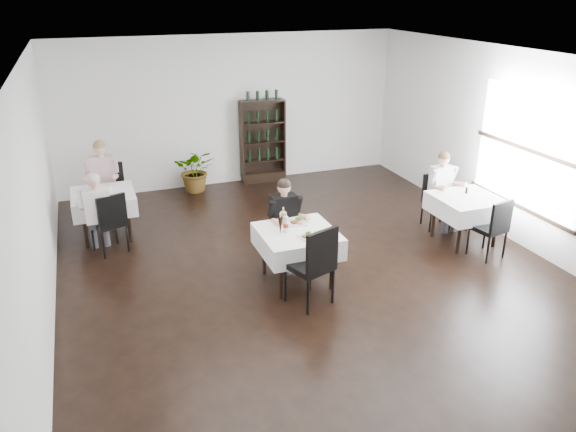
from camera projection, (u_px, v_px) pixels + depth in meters
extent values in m
plane|color=black|center=(317.00, 277.00, 8.02)|extent=(9.00, 9.00, 0.00)
plane|color=white|center=(321.00, 62.00, 6.87)|extent=(9.00, 9.00, 0.00)
plane|color=white|center=(231.00, 111.00, 11.35)|extent=(7.00, 0.00, 7.00)
plane|color=white|center=(34.00, 212.00, 6.33)|extent=(0.00, 9.00, 9.00)
plane|color=white|center=(529.00, 152.00, 8.57)|extent=(0.00, 9.00, 9.00)
cube|color=white|center=(529.00, 149.00, 8.54)|extent=(0.03, 2.20, 1.80)
cube|color=black|center=(518.00, 206.00, 8.89)|extent=(0.05, 2.30, 0.06)
cube|color=black|center=(263.00, 176.00, 11.92)|extent=(0.90, 0.28, 0.20)
cylinder|color=black|center=(281.00, 274.00, 7.36)|extent=(0.06, 0.06, 0.71)
cylinder|color=black|center=(264.00, 251.00, 7.99)|extent=(0.06, 0.06, 0.71)
cylinder|color=black|center=(332.00, 266.00, 7.59)|extent=(0.06, 0.06, 0.71)
cylinder|color=black|center=(311.00, 244.00, 8.22)|extent=(0.06, 0.06, 0.71)
cube|color=black|center=(297.00, 234.00, 7.65)|extent=(0.85, 0.85, 0.04)
cube|color=white|center=(297.00, 241.00, 7.69)|extent=(1.03, 1.03, 0.30)
cylinder|color=black|center=(85.00, 227.00, 8.79)|extent=(0.06, 0.06, 0.71)
cylinder|color=black|center=(83.00, 212.00, 9.37)|extent=(0.06, 0.06, 0.71)
cylinder|color=black|center=(129.00, 221.00, 9.00)|extent=(0.06, 0.06, 0.71)
cylinder|color=black|center=(125.00, 207.00, 9.59)|extent=(0.06, 0.06, 0.71)
cube|color=black|center=(103.00, 195.00, 9.05)|extent=(0.80, 0.80, 0.04)
cube|color=white|center=(104.00, 201.00, 9.09)|extent=(0.98, 0.98, 0.30)
cylinder|color=black|center=(459.00, 232.00, 8.61)|extent=(0.06, 0.06, 0.71)
cylinder|color=black|center=(434.00, 216.00, 9.20)|extent=(0.06, 0.06, 0.71)
cylinder|color=black|center=(496.00, 226.00, 8.83)|extent=(0.06, 0.06, 0.71)
cylinder|color=black|center=(469.00, 211.00, 9.42)|extent=(0.06, 0.06, 0.71)
cube|color=black|center=(467.00, 199.00, 8.87)|extent=(0.80, 0.80, 0.04)
cube|color=white|center=(466.00, 206.00, 8.91)|extent=(0.98, 0.98, 0.30)
imported|color=#29531C|center=(196.00, 170.00, 11.20)|extent=(0.97, 0.90, 0.89)
cylinder|color=black|center=(287.00, 258.00, 8.12)|extent=(0.03, 0.03, 0.43)
cylinder|color=black|center=(274.00, 248.00, 8.41)|extent=(0.03, 0.03, 0.43)
cylinder|color=black|center=(308.00, 252.00, 8.30)|extent=(0.03, 0.03, 0.43)
cylinder|color=black|center=(294.00, 243.00, 8.59)|extent=(0.03, 0.03, 0.43)
cube|color=black|center=(291.00, 235.00, 8.26)|extent=(0.51, 0.51, 0.07)
cube|color=black|center=(284.00, 215.00, 8.32)|extent=(0.43, 0.13, 0.47)
cylinder|color=black|center=(310.00, 274.00, 7.59)|extent=(0.04, 0.04, 0.50)
cylinder|color=black|center=(333.00, 286.00, 7.29)|extent=(0.04, 0.04, 0.50)
cylinder|color=black|center=(285.00, 284.00, 7.33)|extent=(0.04, 0.04, 0.50)
cylinder|color=black|center=(308.00, 297.00, 7.02)|extent=(0.04, 0.04, 0.50)
cube|color=black|center=(309.00, 266.00, 7.20)|extent=(0.65, 0.65, 0.08)
cube|color=black|center=(322.00, 251.00, 6.92)|extent=(0.49, 0.22, 0.55)
cylinder|color=black|center=(100.00, 217.00, 9.47)|extent=(0.04, 0.04, 0.48)
cylinder|color=black|center=(101.00, 208.00, 9.84)|extent=(0.04, 0.04, 0.48)
cylinder|color=black|center=(126.00, 214.00, 9.58)|extent=(0.04, 0.04, 0.48)
cylinder|color=black|center=(125.00, 206.00, 9.95)|extent=(0.04, 0.04, 0.48)
cube|color=black|center=(111.00, 197.00, 9.61)|extent=(0.51, 0.51, 0.07)
cube|color=black|center=(109.00, 177.00, 9.69)|extent=(0.48, 0.09, 0.52)
cylinder|color=black|center=(116.00, 231.00, 8.98)|extent=(0.04, 0.04, 0.45)
cylinder|color=black|center=(128.00, 238.00, 8.71)|extent=(0.04, 0.04, 0.45)
cylinder|color=black|center=(93.00, 237.00, 8.75)|extent=(0.04, 0.04, 0.45)
cylinder|color=black|center=(104.00, 245.00, 8.48)|extent=(0.04, 0.04, 0.45)
cube|color=black|center=(108.00, 223.00, 8.63)|extent=(0.58, 0.58, 0.07)
cube|color=black|center=(112.00, 211.00, 8.39)|extent=(0.44, 0.21, 0.49)
cylinder|color=black|center=(430.00, 221.00, 9.41)|extent=(0.03, 0.03, 0.41)
cylinder|color=black|center=(422.00, 213.00, 9.74)|extent=(0.03, 0.03, 0.41)
cylinder|color=black|center=(450.00, 219.00, 9.48)|extent=(0.03, 0.03, 0.41)
cylinder|color=black|center=(441.00, 211.00, 9.80)|extent=(0.03, 0.03, 0.41)
cube|color=black|center=(437.00, 203.00, 9.52)|extent=(0.47, 0.47, 0.06)
cube|color=black|center=(434.00, 186.00, 9.60)|extent=(0.41, 0.11, 0.45)
cylinder|color=black|center=(484.00, 236.00, 8.82)|extent=(0.03, 0.03, 0.43)
cylinder|color=black|center=(504.00, 244.00, 8.53)|extent=(0.03, 0.03, 0.43)
cylinder|color=black|center=(468.00, 241.00, 8.64)|extent=(0.03, 0.03, 0.43)
cylinder|color=black|center=(488.00, 250.00, 8.34)|extent=(0.03, 0.03, 0.43)
cube|color=black|center=(488.00, 228.00, 8.49)|extent=(0.51, 0.51, 0.07)
cube|color=black|center=(502.00, 217.00, 8.23)|extent=(0.43, 0.14, 0.47)
cube|color=#44444C|center=(283.00, 237.00, 8.06)|extent=(0.16, 0.40, 0.13)
cylinder|color=#44444C|center=(287.00, 260.00, 8.03)|extent=(0.10, 0.10, 0.45)
cube|color=#44444C|center=(294.00, 235.00, 8.13)|extent=(0.16, 0.40, 0.13)
cylinder|color=#44444C|center=(299.00, 257.00, 8.10)|extent=(0.10, 0.10, 0.45)
cube|color=black|center=(284.00, 212.00, 8.12)|extent=(0.38, 0.23, 0.51)
cylinder|color=#DD9D8A|center=(277.00, 222.00, 7.84)|extent=(0.09, 0.29, 0.14)
cylinder|color=#DD9D8A|center=(304.00, 217.00, 8.00)|extent=(0.09, 0.29, 0.14)
sphere|color=#DD9D8A|center=(284.00, 187.00, 7.96)|extent=(0.19, 0.19, 0.19)
sphere|color=black|center=(284.00, 185.00, 7.95)|extent=(0.19, 0.19, 0.19)
cube|color=#44444C|center=(98.00, 194.00, 9.59)|extent=(0.20, 0.44, 0.14)
cylinder|color=#44444C|center=(99.00, 215.00, 9.55)|extent=(0.11, 0.11, 0.49)
cube|color=#44444C|center=(110.00, 193.00, 9.63)|extent=(0.20, 0.44, 0.14)
cylinder|color=#44444C|center=(112.00, 214.00, 9.59)|extent=(0.11, 0.11, 0.49)
cube|color=beige|center=(103.00, 171.00, 9.66)|extent=(0.43, 0.28, 0.55)
cylinder|color=#DD9D8A|center=(87.00, 178.00, 9.38)|extent=(0.12, 0.32, 0.16)
cylinder|color=#DD9D8A|center=(116.00, 176.00, 9.46)|extent=(0.12, 0.32, 0.16)
sphere|color=#DD9D8A|center=(99.00, 148.00, 9.48)|extent=(0.21, 0.21, 0.21)
sphere|color=olive|center=(99.00, 146.00, 9.47)|extent=(0.21, 0.21, 0.21)
cube|color=#44444C|center=(105.00, 220.00, 8.65)|extent=(0.15, 0.39, 0.13)
cylinder|color=#44444C|center=(106.00, 233.00, 8.91)|extent=(0.10, 0.10, 0.45)
cube|color=#44444C|center=(92.00, 221.00, 8.59)|extent=(0.15, 0.39, 0.13)
cylinder|color=#44444C|center=(94.00, 235.00, 8.84)|extent=(0.10, 0.10, 0.45)
cube|color=white|center=(97.00, 206.00, 8.35)|extent=(0.38, 0.22, 0.51)
cylinder|color=#DD9D8A|center=(110.00, 200.00, 8.65)|extent=(0.09, 0.29, 0.14)
cylinder|color=#DD9D8A|center=(81.00, 203.00, 8.50)|extent=(0.09, 0.29, 0.14)
sphere|color=#DD9D8A|center=(94.00, 181.00, 8.22)|extent=(0.19, 0.19, 0.19)
sphere|color=beige|center=(93.00, 179.00, 8.21)|extent=(0.19, 0.19, 0.19)
cube|color=#44444C|center=(441.00, 201.00, 9.39)|extent=(0.17, 0.40, 0.13)
cylinder|color=#44444C|center=(446.00, 221.00, 9.36)|extent=(0.10, 0.10, 0.45)
cube|color=#44444C|center=(450.00, 200.00, 9.46)|extent=(0.17, 0.40, 0.13)
cylinder|color=#44444C|center=(455.00, 219.00, 9.44)|extent=(0.10, 0.10, 0.45)
cube|color=white|center=(441.00, 180.00, 9.45)|extent=(0.39, 0.24, 0.50)
cylinder|color=#DD9D8A|center=(441.00, 188.00, 9.17)|extent=(0.10, 0.29, 0.14)
cylinder|color=#DD9D8A|center=(460.00, 184.00, 9.34)|extent=(0.10, 0.29, 0.14)
sphere|color=#DD9D8A|center=(444.00, 159.00, 9.29)|extent=(0.19, 0.19, 0.19)
sphere|color=brown|center=(444.00, 157.00, 9.28)|extent=(0.19, 0.19, 0.19)
cube|color=white|center=(297.00, 223.00, 7.87)|extent=(0.29, 0.29, 0.02)
cube|color=#4F2F16|center=(295.00, 222.00, 7.84)|extent=(0.11, 0.09, 0.02)
sphere|color=#427D21|center=(300.00, 218.00, 7.92)|extent=(0.06, 0.06, 0.06)
cube|color=#9A6A46|center=(300.00, 223.00, 7.82)|extent=(0.12, 0.11, 0.02)
cube|color=white|center=(307.00, 237.00, 7.44)|extent=(0.27, 0.27, 0.02)
cube|color=#4F2F16|center=(306.00, 236.00, 7.41)|extent=(0.11, 0.10, 0.02)
sphere|color=#427D21|center=(310.00, 233.00, 7.48)|extent=(0.05, 0.05, 0.05)
cube|color=#9A6A46|center=(310.00, 237.00, 7.40)|extent=(0.08, 0.06, 0.02)
cone|color=black|center=(280.00, 225.00, 7.50)|extent=(0.07, 0.07, 0.24)
cylinder|color=silver|center=(280.00, 215.00, 7.45)|extent=(0.02, 0.02, 0.06)
cone|color=gold|center=(283.00, 221.00, 7.62)|extent=(0.08, 0.08, 0.27)
cylinder|color=silver|center=(283.00, 210.00, 7.55)|extent=(0.02, 0.02, 0.07)
cylinder|color=silver|center=(286.00, 224.00, 7.57)|extent=(0.07, 0.07, 0.22)
cylinder|color=#A31509|center=(286.00, 225.00, 7.57)|extent=(0.07, 0.07, 0.06)
cylinder|color=silver|center=(286.00, 215.00, 7.51)|extent=(0.03, 0.03, 0.06)
cube|color=black|center=(322.00, 233.00, 7.56)|extent=(0.19, 0.15, 0.01)
cylinder|color=silver|center=(320.00, 233.00, 7.55)|extent=(0.04, 0.19, 0.01)
cylinder|color=silver|center=(323.00, 232.00, 7.56)|extent=(0.03, 0.19, 0.01)
cylinder|color=black|center=(466.00, 191.00, 8.98)|extent=(0.05, 0.05, 0.10)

